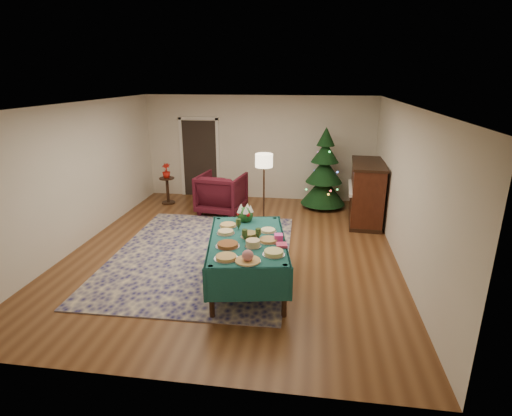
# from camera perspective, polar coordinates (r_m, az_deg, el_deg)

# --- Properties ---
(room_shell) EXTENTS (7.00, 7.00, 7.00)m
(room_shell) POSITION_cam_1_polar(r_m,az_deg,el_deg) (7.23, -3.42, 3.83)
(room_shell) COLOR #593319
(room_shell) RESTS_ON ground
(doorway) EXTENTS (1.08, 0.04, 2.16)m
(doorway) POSITION_cam_1_polar(r_m,az_deg,el_deg) (10.97, -8.03, 7.34)
(doorway) COLOR black
(doorway) RESTS_ON ground
(rug) EXTENTS (3.29, 4.27, 0.02)m
(rug) POSITION_cam_1_polar(r_m,az_deg,el_deg) (7.53, -7.73, -6.57)
(rug) COLOR #15144C
(rug) RESTS_ON ground
(buffet_table) EXTENTS (1.51, 2.20, 0.79)m
(buffet_table) POSITION_cam_1_polar(r_m,az_deg,el_deg) (6.20, -1.26, -5.72)
(buffet_table) COLOR black
(buffet_table) RESTS_ON ground
(platter_0) EXTENTS (0.33, 0.33, 0.05)m
(platter_0) POSITION_cam_1_polar(r_m,az_deg,el_deg) (5.49, -4.29, -7.05)
(platter_0) COLOR silver
(platter_0) RESTS_ON buffet_table
(platter_1) EXTENTS (0.35, 0.35, 0.17)m
(platter_1) POSITION_cam_1_polar(r_m,az_deg,el_deg) (5.38, -1.19, -7.03)
(platter_1) COLOR silver
(platter_1) RESTS_ON buffet_table
(platter_2) EXTENTS (0.32, 0.32, 0.07)m
(platter_2) POSITION_cam_1_polar(r_m,az_deg,el_deg) (5.60, 2.55, -6.42)
(platter_2) COLOR silver
(platter_2) RESTS_ON buffet_table
(platter_3) EXTENTS (0.36, 0.36, 0.05)m
(platter_3) POSITION_cam_1_polar(r_m,az_deg,el_deg) (5.87, -4.07, -5.29)
(platter_3) COLOR silver
(platter_3) RESTS_ON buffet_table
(platter_4) EXTENTS (0.25, 0.25, 0.11)m
(platter_4) POSITION_cam_1_polar(r_m,az_deg,el_deg) (5.83, -0.44, -5.10)
(platter_4) COLOR silver
(platter_4) RESTS_ON buffet_table
(platter_5) EXTENTS (0.32, 0.32, 0.04)m
(platter_5) POSITION_cam_1_polar(r_m,az_deg,el_deg) (6.03, 1.80, -4.62)
(platter_5) COLOR silver
(platter_5) RESTS_ON buffet_table
(platter_6) EXTENTS (0.28, 0.28, 0.05)m
(platter_6) POSITION_cam_1_polar(r_m,az_deg,el_deg) (6.33, -4.35, -3.47)
(platter_6) COLOR silver
(platter_6) RESTS_ON buffet_table
(platter_7) EXTENTS (0.28, 0.28, 0.08)m
(platter_7) POSITION_cam_1_polar(r_m,az_deg,el_deg) (6.18, -0.96, -3.87)
(platter_7) COLOR silver
(platter_7) RESTS_ON buffet_table
(platter_8) EXTENTS (0.27, 0.27, 0.04)m
(platter_8) POSITION_cam_1_polar(r_m,az_deg,el_deg) (6.40, 1.74, -3.24)
(platter_8) COLOR silver
(platter_8) RESTS_ON buffet_table
(platter_9) EXTENTS (0.30, 0.30, 0.04)m
(platter_9) POSITION_cam_1_polar(r_m,az_deg,el_deg) (6.63, -4.00, -2.47)
(platter_9) COLOR silver
(platter_9) RESTS_ON buffet_table
(goblet_0) EXTENTS (0.08, 0.08, 0.18)m
(goblet_0) POSITION_cam_1_polar(r_m,az_deg,el_deg) (6.45, -2.52, -2.31)
(goblet_0) COLOR #2D471E
(goblet_0) RESTS_ON buffet_table
(goblet_1) EXTENTS (0.08, 0.08, 0.18)m
(goblet_1) POSITION_cam_1_polar(r_m,az_deg,el_deg) (6.06, 0.32, -3.70)
(goblet_1) COLOR #2D471E
(goblet_1) RESTS_ON buffet_table
(goblet_2) EXTENTS (0.08, 0.08, 0.18)m
(goblet_2) POSITION_cam_1_polar(r_m,az_deg,el_deg) (6.02, -1.62, -3.85)
(goblet_2) COLOR #2D471E
(goblet_2) RESTS_ON buffet_table
(napkin_stack) EXTENTS (0.18, 0.18, 0.04)m
(napkin_stack) POSITION_cam_1_polar(r_m,az_deg,el_deg) (5.87, 3.69, -5.32)
(napkin_stack) COLOR #D93C63
(napkin_stack) RESTS_ON buffet_table
(gift_box) EXTENTS (0.15, 0.15, 0.10)m
(gift_box) POSITION_cam_1_polar(r_m,az_deg,el_deg) (6.05, 3.23, -4.24)
(gift_box) COLOR #FA45B5
(gift_box) RESTS_ON buffet_table
(centerpiece) EXTENTS (0.28, 0.28, 0.33)m
(centerpiece) POSITION_cam_1_polar(r_m,az_deg,el_deg) (6.83, -1.58, -0.76)
(centerpiece) COLOR #1E4C1E
(centerpiece) RESTS_ON buffet_table
(armchair) EXTENTS (1.16, 1.11, 1.05)m
(armchair) POSITION_cam_1_polar(r_m,az_deg,el_deg) (9.61, -4.96, 2.40)
(armchair) COLOR #3F0D17
(armchair) RESTS_ON ground
(floor_lamp) EXTENTS (0.38, 0.38, 1.57)m
(floor_lamp) POSITION_cam_1_polar(r_m,az_deg,el_deg) (8.66, 1.15, 6.19)
(floor_lamp) COLOR #A57F3F
(floor_lamp) RESTS_ON ground
(side_table) EXTENTS (0.38, 0.38, 0.68)m
(side_table) POSITION_cam_1_polar(r_m,az_deg,el_deg) (10.57, -12.51, 2.40)
(side_table) COLOR black
(side_table) RESTS_ON ground
(potted_plant) EXTENTS (0.21, 0.37, 0.21)m
(potted_plant) POSITION_cam_1_polar(r_m,az_deg,el_deg) (10.46, -12.68, 4.79)
(potted_plant) COLOR #B2160C
(potted_plant) RESTS_ON side_table
(christmas_tree) EXTENTS (1.10, 1.10, 2.01)m
(christmas_tree) POSITION_cam_1_polar(r_m,az_deg,el_deg) (10.02, 9.72, 5.08)
(christmas_tree) COLOR black
(christmas_tree) RESTS_ON ground
(piano) EXTENTS (0.84, 1.62, 1.36)m
(piano) POSITION_cam_1_polar(r_m,az_deg,el_deg) (9.27, 15.48, 2.07)
(piano) COLOR black
(piano) RESTS_ON ground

